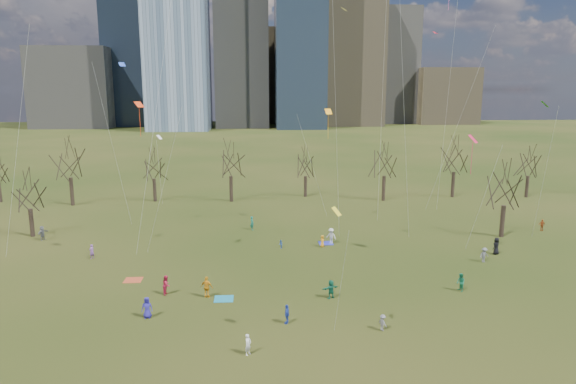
{
  "coord_description": "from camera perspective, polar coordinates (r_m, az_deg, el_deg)",
  "views": [
    {
      "loc": [
        -3.53,
        -39.21,
        17.26
      ],
      "look_at": [
        0.0,
        12.0,
        7.0
      ],
      "focal_mm": 32.0,
      "sensor_mm": 36.0,
      "label": 1
    }
  ],
  "objects": [
    {
      "name": "person_4",
      "position": [
        44.48,
        -9.0,
        -10.39
      ],
      "size": [
        1.17,
        0.82,
        1.85
      ],
      "primitive_type": "imported",
      "rotation": [
        0.0,
        0.0,
        2.76
      ],
      "color": "orange",
      "rests_on": "ground"
    },
    {
      "name": "blanket_teal",
      "position": [
        44.31,
        -7.14,
        -11.7
      ],
      "size": [
        1.6,
        1.5,
        0.03
      ],
      "primitive_type": "cube",
      "color": "teal",
      "rests_on": "ground"
    },
    {
      "name": "ground",
      "position": [
        42.98,
        1.13,
        -12.37
      ],
      "size": [
        500.0,
        500.0,
        0.0
      ],
      "primitive_type": "plane",
      "color": "black",
      "rests_on": "ground"
    },
    {
      "name": "blanket_crimson",
      "position": [
        50.08,
        -16.82,
        -9.35
      ],
      "size": [
        1.6,
        1.5,
        0.03
      ],
      "primitive_type": "cube",
      "color": "#B34323",
      "rests_on": "ground"
    },
    {
      "name": "person_3",
      "position": [
        39.14,
        10.47,
        -14.07
      ],
      "size": [
        0.77,
        0.91,
        1.22
      ],
      "primitive_type": "imported",
      "rotation": [
        0.0,
        0.0,
        2.06
      ],
      "color": "slate",
      "rests_on": "ground"
    },
    {
      "name": "blanket_navy",
      "position": [
        59.13,
        4.22,
        -5.68
      ],
      "size": [
        1.6,
        1.5,
        0.03
      ],
      "primitive_type": "cube",
      "color": "#2931C3",
      "rests_on": "ground"
    },
    {
      "name": "person_10",
      "position": [
        71.33,
        26.38,
        -3.3
      ],
      "size": [
        0.86,
        0.39,
        1.45
      ],
      "primitive_type": "imported",
      "rotation": [
        0.0,
        0.0,
        6.25
      ],
      "color": "#A44117",
      "rests_on": "ground"
    },
    {
      "name": "person_13",
      "position": [
        64.39,
        -4.02,
        -3.47
      ],
      "size": [
        0.64,
        0.75,
        1.74
      ],
      "primitive_type": "imported",
      "rotation": [
        0.0,
        0.0,
        1.99
      ],
      "color": "#176B5A",
      "rests_on": "ground"
    },
    {
      "name": "person_11",
      "position": [
        66.47,
        -25.62,
        -4.13
      ],
      "size": [
        1.05,
        1.64,
        1.69
      ],
      "primitive_type": "imported",
      "rotation": [
        0.0,
        0.0,
        1.19
      ],
      "color": "slate",
      "rests_on": "ground"
    },
    {
      "name": "person_6",
      "position": [
        59.2,
        22.15,
        -5.58
      ],
      "size": [
        1.07,
        0.99,
        1.84
      ],
      "primitive_type": "imported",
      "rotation": [
        0.0,
        0.0,
        3.73
      ],
      "color": "black",
      "rests_on": "ground"
    },
    {
      "name": "person_14",
      "position": [
        47.66,
        18.64,
        -9.51
      ],
      "size": [
        0.73,
        0.87,
        1.62
      ],
      "primitive_type": "imported",
      "rotation": [
        0.0,
        0.0,
        4.87
      ],
      "color": "#19724C",
      "rests_on": "ground"
    },
    {
      "name": "person_1",
      "position": [
        35.46,
        -4.46,
        -16.53
      ],
      "size": [
        0.59,
        0.63,
        1.45
      ],
      "primitive_type": "imported",
      "rotation": [
        0.0,
        0.0,
        0.93
      ],
      "color": "silver",
      "rests_on": "ground"
    },
    {
      "name": "person_2",
      "position": [
        45.81,
        -13.35,
        -10.01
      ],
      "size": [
        0.74,
        0.9,
        1.7
      ],
      "primitive_type": "imported",
      "rotation": [
        0.0,
        0.0,
        1.46
      ],
      "color": "#B3193C",
      "rests_on": "ground"
    },
    {
      "name": "downtown_skyline",
      "position": [
        250.8,
        -3.83,
        16.26
      ],
      "size": [
        212.5,
        78.0,
        118.0
      ],
      "color": "slate",
      "rests_on": "ground"
    },
    {
      "name": "person_16",
      "position": [
        39.5,
        -0.12,
        -13.4
      ],
      "size": [
        0.6,
        0.95,
        1.5
      ],
      "primitive_type": "imported",
      "rotation": [
        0.0,
        0.0,
        4.42
      ],
      "color": "#263FA5",
      "rests_on": "ground"
    },
    {
      "name": "person_15",
      "position": [
        56.19,
        20.97,
        -6.54
      ],
      "size": [
        1.11,
        0.82,
        1.53
      ],
      "primitive_type": "imported",
      "rotation": [
        0.0,
        0.0,
        0.28
      ],
      "color": "slate",
      "rests_on": "ground"
    },
    {
      "name": "bare_tree_row",
      "position": [
        77.31,
        -1.35,
        3.01
      ],
      "size": [
        113.04,
        29.8,
        9.5
      ],
      "color": "black",
      "rests_on": "ground"
    },
    {
      "name": "person_8",
      "position": [
        57.01,
        -0.82,
        -5.82
      ],
      "size": [
        0.4,
        0.49,
        0.95
      ],
      "primitive_type": "imported",
      "rotation": [
        0.0,
        0.0,
        4.79
      ],
      "color": "#2852AD",
      "rests_on": "ground"
    },
    {
      "name": "person_5",
      "position": [
        43.98,
        4.79,
        -10.7
      ],
      "size": [
        1.57,
        1.05,
        1.62
      ],
      "primitive_type": "imported",
      "rotation": [
        0.0,
        0.0,
        3.56
      ],
      "color": "#166448",
      "rests_on": "ground"
    },
    {
      "name": "person_7",
      "position": [
        57.36,
        -20.98,
        -6.19
      ],
      "size": [
        0.61,
        0.66,
        1.52
      ],
      "primitive_type": "imported",
      "rotation": [
        0.0,
        0.0,
        4.13
      ],
      "color": "#8752A4",
      "rests_on": "ground"
    },
    {
      "name": "person_12",
      "position": [
        57.6,
        3.84,
        -5.46
      ],
      "size": [
        0.58,
        0.75,
        1.34
      ],
      "primitive_type": "imported",
      "rotation": [
        0.0,
        0.0,
        1.31
      ],
      "color": "orange",
      "rests_on": "ground"
    },
    {
      "name": "kites_airborne",
      "position": [
        54.81,
        4.77,
        7.93
      ],
      "size": [
        55.6,
        45.16,
        33.83
      ],
      "color": "#EC3F13",
      "rests_on": "ground"
    },
    {
      "name": "person_9",
      "position": [
        58.85,
        4.82,
        -4.88
      ],
      "size": [
        1.34,
        1.19,
        1.8
      ],
      "primitive_type": "imported",
      "rotation": [
        0.0,
        0.0,
        5.71
      ],
      "color": "silver",
      "rests_on": "ground"
    },
    {
      "name": "person_0",
      "position": [
        41.77,
        -15.39,
        -12.28
      ],
      "size": [
        0.84,
        0.58,
        1.67
      ],
      "primitive_type": "imported",
      "rotation": [
        0.0,
        0.0,
        0.05
      ],
      "color": "#292295",
      "rests_on": "ground"
    }
  ]
}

